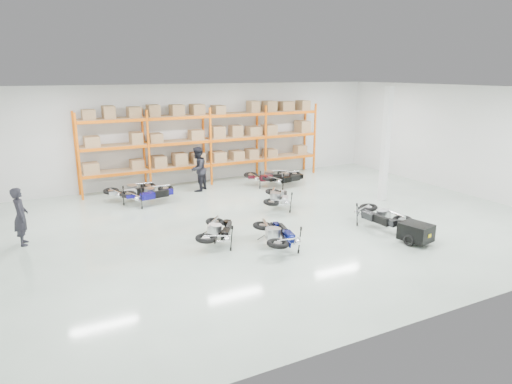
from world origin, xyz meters
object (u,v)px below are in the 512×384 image
moto_touring_right (380,212)px  moto_back_b (132,187)px  moto_back_a (149,190)px  moto_back_c (285,175)px  moto_blue_centre (277,230)px  person_left (21,216)px  moto_black_far_left (218,227)px  trailer (416,232)px  moto_silver_left (278,195)px  moto_back_d (269,173)px  person_back (198,169)px

moto_touring_right → moto_back_b: (-6.57, 7.06, -0.01)m
moto_back_a → moto_back_c: moto_back_a is taller
moto_blue_centre → person_left: 7.63m
moto_black_far_left → moto_back_a: 5.23m
moto_back_a → moto_back_c: (6.13, -0.00, -0.02)m
trailer → person_left: person_left is taller
moto_touring_right → person_left: (-10.54, 3.72, 0.31)m
moto_blue_centre → moto_back_a: (-2.15, 6.30, 0.00)m
moto_silver_left → moto_back_d: size_ratio=0.94×
moto_blue_centre → moto_back_a: size_ratio=1.00×
moto_blue_centre → moto_touring_right: 3.91m
moto_black_far_left → moto_back_b: moto_back_b is taller
moto_back_c → person_left: bearing=95.2°
moto_silver_left → person_back: person_back is taller
trailer → person_back: (-3.66, 8.94, 0.60)m
moto_back_c → moto_back_d: (-0.55, 0.51, 0.03)m
moto_black_far_left → person_back: 6.50m
moto_back_a → person_left: (-4.47, -2.53, 0.32)m
moto_back_d → moto_black_far_left: bearing=154.1°
moto_black_far_left → person_left: person_left is taller
moto_back_c → moto_silver_left: bearing=136.7°
moto_back_b → moto_back_a: bearing=-154.5°
moto_silver_left → moto_black_far_left: size_ratio=1.01×
moto_blue_centre → moto_silver_left: size_ratio=1.04×
moto_back_a → person_left: 5.15m
moto_back_a → trailer: bearing=-149.6°
moto_blue_centre → trailer: size_ratio=1.21×
moto_black_far_left → moto_back_c: moto_back_c is taller
moto_touring_right → moto_blue_centre: bearing=178.5°
person_left → moto_blue_centre: bearing=-119.1°
moto_back_c → person_back: person_back is taller
moto_back_c → moto_back_d: moto_back_d is taller
moto_blue_centre → person_back: 7.41m
moto_back_b → person_left: person_left is taller
moto_back_c → moto_touring_right: bearing=171.2°
moto_touring_right → moto_back_d: size_ratio=0.98×
moto_touring_right → trailer: (0.00, -1.60, -0.20)m
moto_touring_right → trailer: size_ratio=1.21×
moto_back_a → person_back: 2.67m
person_left → moto_black_far_left: bearing=-116.4°
moto_silver_left → moto_back_d: bearing=-81.9°
moto_black_far_left → person_back: bearing=-72.3°
moto_back_c → moto_black_far_left: bearing=125.6°
moto_back_b → person_left: 5.20m
moto_blue_centre → moto_back_c: (3.98, 6.29, -0.02)m
moto_back_c → moto_back_b: bearing=74.8°
moto_back_a → moto_silver_left: bearing=-131.1°
person_left → moto_back_d: bearing=-72.6°
person_left → person_back: size_ratio=0.91×
moto_back_d → person_left: bearing=121.3°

